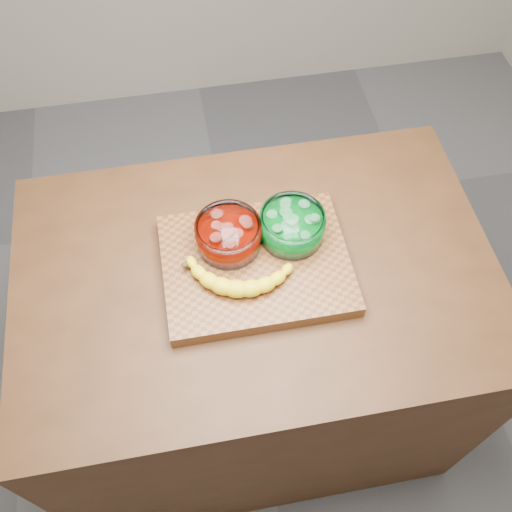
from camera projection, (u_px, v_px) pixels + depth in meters
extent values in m
plane|color=#5D5D62|center=(256.00, 394.00, 2.16)|extent=(3.50, 3.50, 0.00)
cube|color=#472915|center=(256.00, 345.00, 1.78)|extent=(1.20, 0.80, 0.90)
cube|color=brown|center=(256.00, 265.00, 1.39)|extent=(0.45, 0.35, 0.04)
cylinder|color=white|center=(228.00, 235.00, 1.37)|extent=(0.16, 0.16, 0.07)
cylinder|color=#AA0D00|center=(229.00, 237.00, 1.38)|extent=(0.14, 0.14, 0.04)
cylinder|color=#D75244|center=(228.00, 230.00, 1.35)|extent=(0.13, 0.13, 0.02)
cylinder|color=white|center=(292.00, 226.00, 1.38)|extent=(0.16, 0.16, 0.07)
cylinder|color=#009924|center=(292.00, 229.00, 1.39)|extent=(0.14, 0.14, 0.04)
cylinder|color=#6FED81|center=(292.00, 221.00, 1.37)|extent=(0.13, 0.13, 0.02)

